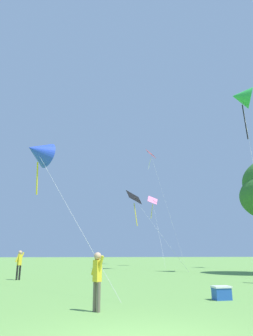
{
  "coord_description": "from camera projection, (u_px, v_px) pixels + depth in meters",
  "views": [
    {
      "loc": [
        -1.5,
        -5.31,
        1.44
      ],
      "look_at": [
        5.33,
        23.61,
        9.91
      ],
      "focal_mm": 32.65,
      "sensor_mm": 36.0,
      "label": 1
    }
  ],
  "objects": [
    {
      "name": "kite_red_high",
      "position": [
        151.0,
        158.0,
        50.68
      ],
      "size": [
        3.47,
        7.26,
        18.45
      ],
      "color": "red",
      "rests_on": "ground_plane"
    },
    {
      "name": "person_far_back",
      "position": [
        97.0,
        275.0,
        8.24
      ],
      "size": [
        0.32,
        0.45,
        1.51
      ],
      "color": "#665B4C",
      "rests_on": "ground_plane"
    },
    {
      "name": "kite_blue_delta",
      "position": [
        39.0,
        152.0,
        17.27
      ],
      "size": [
        4.34,
        8.03,
        7.92
      ],
      "color": "blue",
      "rests_on": "ground_plane"
    },
    {
      "name": "person_in_red_shirt",
      "position": [
        19.0,
        262.0,
        18.43
      ],
      "size": [
        0.49,
        0.38,
        1.7
      ],
      "color": "black",
      "rests_on": "ground_plane"
    },
    {
      "name": "kite_green_small",
      "position": [
        241.0,
        97.0,
        28.1
      ],
      "size": [
        4.63,
        6.86,
        16.61
      ],
      "color": "green",
      "rests_on": "ground_plane"
    },
    {
      "name": "kite_black_large",
      "position": [
        135.0,
        203.0,
        33.03
      ],
      "size": [
        4.23,
        6.83,
        8.29
      ],
      "color": "black",
      "rests_on": "ground_plane"
    },
    {
      "name": "kite_pink_low",
      "position": [
        153.0,
        204.0,
        42.99
      ],
      "size": [
        2.11,
        8.26,
        9.62
      ],
      "color": "pink",
      "rests_on": "ground_plane"
    },
    {
      "name": "picnic_cooler",
      "position": [
        222.0,
        293.0,
        10.17
      ],
      "size": [
        0.6,
        0.4,
        0.44
      ],
      "color": "#2351B2",
      "rests_on": "ground_plane"
    }
  ]
}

